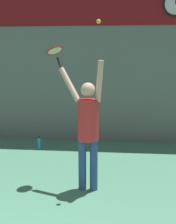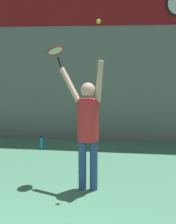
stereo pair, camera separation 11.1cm
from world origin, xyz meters
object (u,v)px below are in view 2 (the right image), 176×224
at_px(tennis_player, 88,124).
at_px(tennis_racket, 56,52).
at_px(water_bottle, 42,143).
at_px(tennis_ball, 99,21).

xyz_separation_m(tennis_player, tennis_racket, (-0.59, 0.36, 1.16)).
relative_size(tennis_player, water_bottle, 6.84).
bearing_deg(tennis_ball, tennis_racket, 152.18).
xyz_separation_m(tennis_player, tennis_ball, (0.17, -0.04, 1.61)).
distance_m(tennis_player, tennis_racket, 1.35).
relative_size(tennis_racket, tennis_ball, 5.65).
distance_m(tennis_racket, tennis_ball, 0.97).
bearing_deg(tennis_player, tennis_racket, 148.45).
xyz_separation_m(tennis_racket, tennis_ball, (0.76, -0.40, 0.45)).
bearing_deg(tennis_racket, tennis_player, -31.55).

